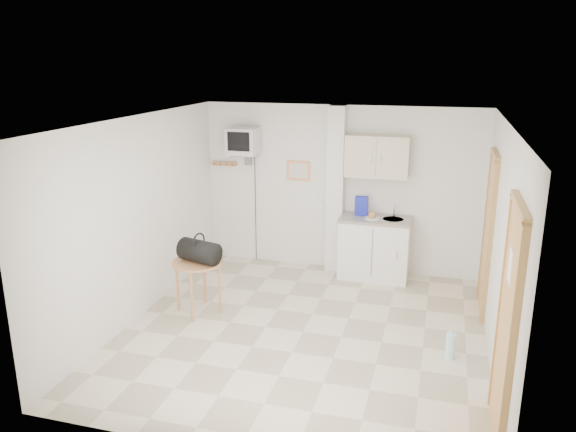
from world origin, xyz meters
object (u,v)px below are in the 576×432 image
(duffel_bag, at_px, (199,251))
(water_bottle, at_px, (450,346))
(round_table, at_px, (198,268))
(crt_television, at_px, (244,142))

(duffel_bag, relative_size, water_bottle, 1.75)
(water_bottle, bearing_deg, round_table, 173.96)
(crt_television, distance_m, water_bottle, 4.22)
(round_table, bearing_deg, crt_television, 90.86)
(crt_television, relative_size, duffel_bag, 3.74)
(round_table, distance_m, duffel_bag, 0.24)
(round_table, height_order, water_bottle, round_table)
(crt_television, xyz_separation_m, round_table, (0.03, -1.85, -1.34))
(crt_television, xyz_separation_m, duffel_bag, (0.07, -1.86, -1.10))
(round_table, bearing_deg, water_bottle, -6.04)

